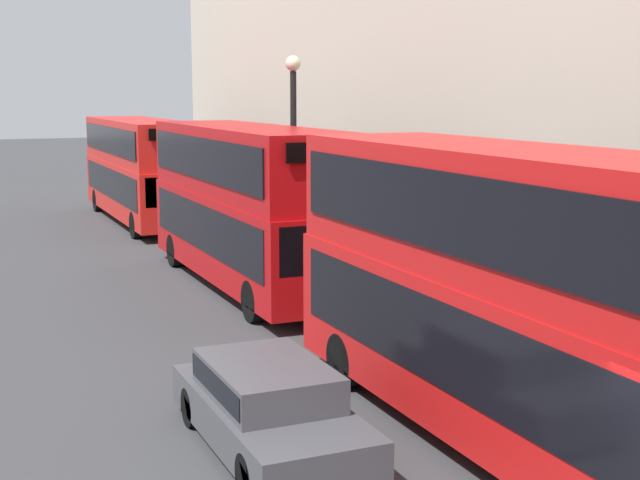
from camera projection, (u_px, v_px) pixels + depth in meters
name	position (u px, v px, depth m)	size (l,w,h in m)	color
bus_leading	(519.00, 288.00, 13.09)	(2.59, 10.44, 4.54)	red
bus_second_in_queue	(247.00, 200.00, 24.24)	(2.59, 10.53, 4.42)	#B20C0F
bus_third_in_queue	(141.00, 166.00, 36.46)	(2.59, 11.35, 4.20)	red
car_hatchback	(269.00, 404.00, 13.36)	(1.84, 4.45, 1.33)	#47474C
street_lamp	(294.00, 141.00, 25.55)	(0.44, 0.44, 6.35)	black
pedestrian	(473.00, 302.00, 19.55)	(0.36, 0.36, 1.67)	maroon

